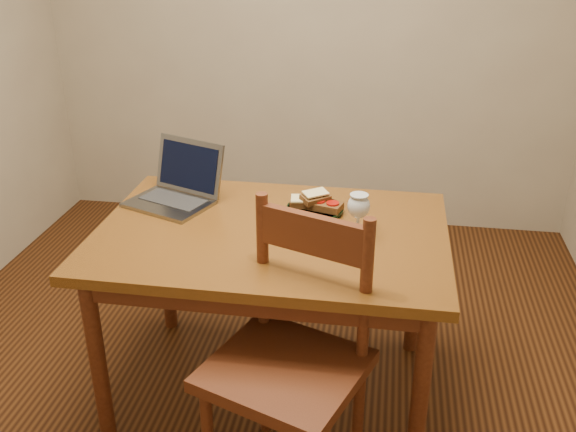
# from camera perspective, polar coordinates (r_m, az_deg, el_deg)

# --- Properties ---
(floor) EXTENTS (3.20, 3.20, 0.02)m
(floor) POSITION_cam_1_polar(r_m,az_deg,el_deg) (2.90, -2.65, -13.46)
(floor) COLOR black
(floor) RESTS_ON ground
(back_wall) EXTENTS (3.20, 0.02, 2.60)m
(back_wall) POSITION_cam_1_polar(r_m,az_deg,el_deg) (3.89, 1.97, 17.75)
(back_wall) COLOR gray
(back_wall) RESTS_ON floor
(table) EXTENTS (1.30, 0.90, 0.74)m
(table) POSITION_cam_1_polar(r_m,az_deg,el_deg) (2.42, -1.48, -3.06)
(table) COLOR #43230B
(table) RESTS_ON floor
(chair) EXTENTS (0.59, 0.58, 0.50)m
(chair) POSITION_cam_1_polar(r_m,az_deg,el_deg) (2.09, 0.11, -11.81)
(chair) COLOR #3F1A0D
(chair) RESTS_ON floor
(plate) EXTENTS (0.23, 0.23, 0.02)m
(plate) POSITION_cam_1_polar(r_m,az_deg,el_deg) (2.53, 2.41, 0.58)
(plate) COLOR black
(plate) RESTS_ON table
(sandwich_cheese) EXTENTS (0.13, 0.08, 0.04)m
(sandwich_cheese) POSITION_cam_1_polar(r_m,az_deg,el_deg) (2.53, 1.61, 1.33)
(sandwich_cheese) COLOR #381E0C
(sandwich_cheese) RESTS_ON plate
(sandwich_tomato) EXTENTS (0.14, 0.11, 0.04)m
(sandwich_tomato) POSITION_cam_1_polar(r_m,az_deg,el_deg) (2.50, 3.38, 1.02)
(sandwich_tomato) COLOR #381E0C
(sandwich_tomato) RESTS_ON plate
(sandwich_top) EXTENTS (0.13, 0.12, 0.03)m
(sandwich_top) POSITION_cam_1_polar(r_m,az_deg,el_deg) (2.51, 2.45, 1.72)
(sandwich_top) COLOR #381E0C
(sandwich_top) RESTS_ON plate
(milk_glass) EXTENTS (0.08, 0.08, 0.16)m
(milk_glass) POSITION_cam_1_polar(r_m,az_deg,el_deg) (2.33, 6.27, 0.16)
(milk_glass) COLOR white
(milk_glass) RESTS_ON table
(laptop) EXTENTS (0.41, 0.39, 0.23)m
(laptop) POSITION_cam_1_polar(r_m,az_deg,el_deg) (2.65, -9.70, 2.68)
(laptop) COLOR slate
(laptop) RESTS_ON table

